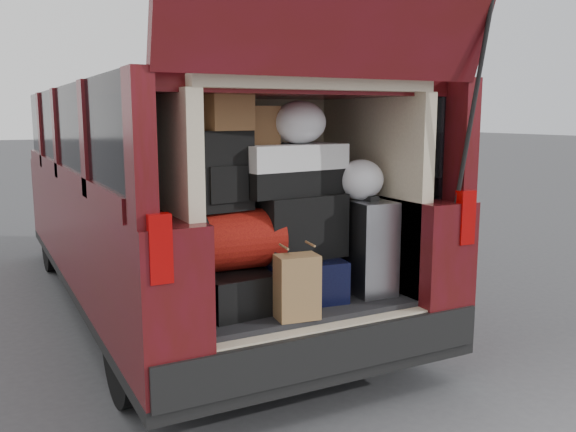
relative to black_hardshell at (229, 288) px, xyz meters
name	(u,v)px	position (x,y,z in m)	size (l,w,h in m)	color
ground	(299,399)	(0.35, -0.15, -0.66)	(80.00, 80.00, 0.00)	#3E3E41
minivan	(190,199)	(0.35, 1.71, 0.25)	(1.90, 5.35, 2.77)	black
load_floor	(277,337)	(0.35, 0.13, -0.38)	(1.24, 1.05, 0.55)	black
black_hardshell	(229,288)	(0.00, 0.00, 0.00)	(0.38, 0.53, 0.21)	black
navy_hardshell	(296,276)	(0.42, 0.02, 0.01)	(0.44, 0.53, 0.23)	black
silver_roller	(366,246)	(0.83, -0.10, 0.17)	(0.23, 0.36, 0.54)	silver
kraft_bag	(297,287)	(0.23, -0.34, 0.06)	(0.21, 0.14, 0.33)	olive
red_duffel	(234,240)	(0.02, -0.01, 0.27)	(0.49, 0.32, 0.32)	#9C1B0E
black_soft_case	(298,226)	(0.42, 0.00, 0.31)	(0.50, 0.30, 0.36)	black
backpack	(222,171)	(-0.03, 0.00, 0.64)	(0.29, 0.18, 0.42)	black
twotone_duffel	(288,169)	(0.38, 0.05, 0.62)	(0.62, 0.32, 0.28)	silver
grocery_sack_lower	(226,109)	(-0.01, -0.01, 0.95)	(0.24, 0.19, 0.22)	brown
grocery_sack_upper	(257,125)	(0.22, 0.10, 0.87)	(0.21, 0.17, 0.21)	brown
plastic_bag_center	(300,122)	(0.45, 0.03, 0.88)	(0.30, 0.28, 0.24)	silver
plastic_bag_right	(361,180)	(0.80, -0.06, 0.55)	(0.27, 0.25, 0.23)	silver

